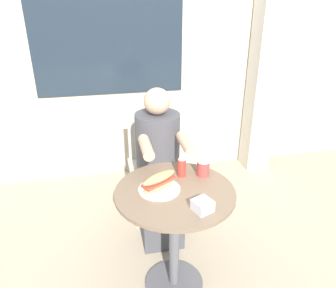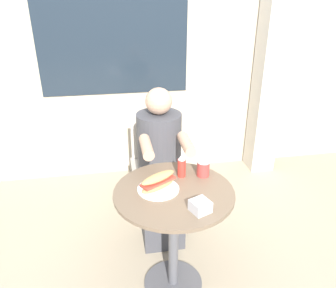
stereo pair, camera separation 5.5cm
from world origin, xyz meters
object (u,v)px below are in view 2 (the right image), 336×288
object	(u,v)px
sandwich_on_plate	(158,183)
drink_cup	(203,168)
diner_chair	(154,153)
seated_diner	(161,176)
condiment_bottle	(182,166)
cafe_table	(174,219)

from	to	relation	value
sandwich_on_plate	drink_cup	xyz separation A→B (m)	(0.29, 0.11, 0.01)
diner_chair	seated_diner	bearing A→B (deg)	90.01
sandwich_on_plate	condiment_bottle	xyz separation A→B (m)	(0.16, 0.12, 0.03)
cafe_table	seated_diner	size ratio (longest dim) A/B	0.62
cafe_table	condiment_bottle	size ratio (longest dim) A/B	4.97
seated_diner	sandwich_on_plate	distance (m)	0.55
diner_chair	condiment_bottle	distance (m)	0.75
cafe_table	sandwich_on_plate	xyz separation A→B (m)	(-0.08, 0.03, 0.23)
drink_cup	sandwich_on_plate	bearing A→B (deg)	-159.52
cafe_table	seated_diner	xyz separation A→B (m)	(0.00, 0.51, -0.01)
diner_chair	condiment_bottle	xyz separation A→B (m)	(0.07, -0.70, 0.26)
drink_cup	condiment_bottle	size ratio (longest dim) A/B	0.71
drink_cup	condiment_bottle	distance (m)	0.13
condiment_bottle	drink_cup	bearing A→B (deg)	-6.56
diner_chair	sandwich_on_plate	bearing A→B (deg)	83.92
diner_chair	drink_cup	xyz separation A→B (m)	(0.20, -0.72, 0.24)
seated_diner	sandwich_on_plate	xyz separation A→B (m)	(-0.09, -0.48, 0.25)
diner_chair	drink_cup	size ratio (longest dim) A/B	8.58
seated_diner	drink_cup	size ratio (longest dim) A/B	11.36
sandwich_on_plate	condiment_bottle	world-z (taller)	condiment_bottle
seated_diner	condiment_bottle	size ratio (longest dim) A/B	8.05
diner_chair	seated_diner	world-z (taller)	seated_diner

